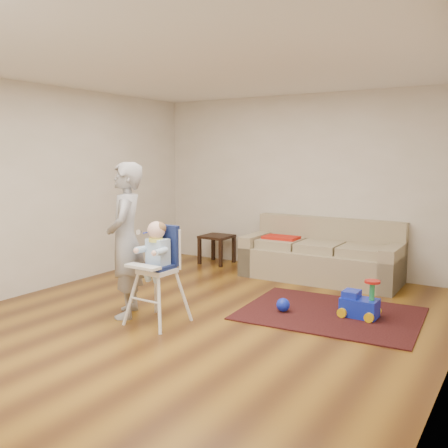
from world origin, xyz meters
The scene contains 9 objects.
ground centered at (0.00, 0.00, 0.00)m, with size 5.50×5.50×0.00m, color #4B2B11.
room_envelope centered at (0.00, 0.53, 1.88)m, with size 5.04×5.52×2.72m.
sofa centered at (0.46, 2.30, 0.43)m, with size 2.25×0.95×0.86m.
side_table centered at (-1.40, 2.42, 0.24)m, with size 0.47×0.47×0.47m, color black, non-canonical shape.
area_rug centered at (1.14, 0.84, 0.01)m, with size 1.94×1.46×0.02m, color black.
ride_on_toy centered at (1.46, 0.89, 0.23)m, with size 0.39×0.28×0.43m, color #1329D4, non-canonical shape.
toy_ball centered at (0.67, 0.61, 0.09)m, with size 0.15×0.15×0.15m, color #1329D4.
high_chair centered at (-0.33, -0.42, 0.53)m, with size 0.53×0.53×1.11m.
adult centered at (-0.78, -0.40, 0.86)m, with size 0.62×0.41×1.71m, color #939396.
Camera 1 is at (3.00, -4.42, 1.79)m, focal length 40.00 mm.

